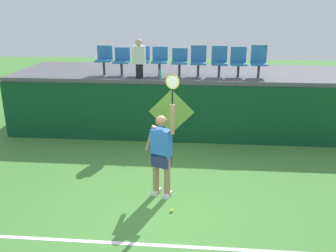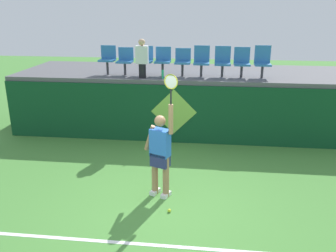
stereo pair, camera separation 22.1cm
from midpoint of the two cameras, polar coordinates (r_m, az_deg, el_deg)
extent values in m
plane|color=#478438|center=(7.14, -1.28, -12.70)|extent=(40.00, 40.00, 0.00)
cube|color=#0F4223|center=(10.04, 0.88, 1.96)|extent=(10.03, 0.20, 1.65)
cube|color=#56565B|center=(11.24, 1.44, 8.41)|extent=(10.03, 3.00, 0.12)
cube|color=white|center=(6.17, -2.53, -18.37)|extent=(9.03, 0.08, 0.01)
cube|color=white|center=(7.58, -2.74, -10.36)|extent=(0.21, 0.29, 0.08)
cube|color=white|center=(7.46, -0.99, -10.82)|extent=(0.21, 0.29, 0.08)
cylinder|color=#A87A56|center=(7.39, -2.79, -7.67)|extent=(0.13, 0.13, 0.88)
cylinder|color=#A87A56|center=(7.27, -1.01, -8.10)|extent=(0.13, 0.13, 0.88)
cube|color=navy|center=(7.18, -1.94, -5.33)|extent=(0.42, 0.34, 0.28)
cube|color=blue|center=(7.04, -1.97, -2.68)|extent=(0.44, 0.35, 0.55)
sphere|color=#A87A56|center=(6.89, -2.01, 0.78)|extent=(0.22, 0.22, 0.22)
cylinder|color=#A87A56|center=(7.14, -3.65, -1.92)|extent=(0.27, 0.18, 0.55)
cylinder|color=#A87A56|center=(6.76, -0.25, 1.05)|extent=(0.09, 0.09, 0.58)
cylinder|color=black|center=(6.64, -0.26, 4.68)|extent=(0.03, 0.03, 0.30)
torus|color=gold|center=(6.57, -0.26, 7.04)|extent=(0.27, 0.13, 0.28)
ellipsoid|color=silver|center=(6.57, -0.26, 7.04)|extent=(0.23, 0.11, 0.24)
sphere|color=#D1E533|center=(6.96, -0.35, -13.26)|extent=(0.07, 0.07, 0.07)
cylinder|color=#26B272|center=(9.99, -1.92, 8.17)|extent=(0.06, 0.06, 0.25)
cylinder|color=#38383D|center=(10.74, -10.70, 8.99)|extent=(0.07, 0.07, 0.39)
cube|color=#2D70B2|center=(10.70, -10.77, 10.15)|extent=(0.44, 0.42, 0.05)
cube|color=#2D70B2|center=(10.85, -10.57, 11.43)|extent=(0.44, 0.04, 0.38)
cylinder|color=#38383D|center=(10.61, -7.96, 8.93)|extent=(0.07, 0.07, 0.36)
cube|color=#2D70B2|center=(10.58, -8.01, 10.02)|extent=(0.44, 0.42, 0.05)
cube|color=#2D70B2|center=(10.73, -7.83, 11.27)|extent=(0.44, 0.04, 0.37)
cylinder|color=#38383D|center=(10.50, -4.83, 9.00)|extent=(0.07, 0.07, 0.38)
cube|color=#2D70B2|center=(10.46, -4.86, 10.15)|extent=(0.44, 0.42, 0.05)
cube|color=#2D70B2|center=(10.62, -4.72, 11.49)|extent=(0.44, 0.04, 0.39)
cylinder|color=#38383D|center=(10.42, -1.97, 8.97)|extent=(0.07, 0.07, 0.37)
cube|color=#2D70B2|center=(10.39, -1.99, 10.12)|extent=(0.44, 0.42, 0.05)
cube|color=#2D70B2|center=(10.54, -1.87, 11.43)|extent=(0.44, 0.04, 0.38)
cylinder|color=#38383D|center=(10.37, 1.19, 8.89)|extent=(0.07, 0.07, 0.36)
cube|color=#2D70B2|center=(10.34, 1.20, 10.01)|extent=(0.44, 0.42, 0.05)
cube|color=#2D70B2|center=(10.50, 1.28, 11.27)|extent=(0.44, 0.04, 0.36)
cylinder|color=#38383D|center=(10.35, 4.18, 8.79)|extent=(0.07, 0.07, 0.35)
cube|color=#2D70B2|center=(10.32, 4.21, 9.88)|extent=(0.44, 0.42, 0.05)
cube|color=#2D70B2|center=(10.47, 4.26, 11.40)|extent=(0.44, 0.04, 0.45)
cylinder|color=#38383D|center=(10.36, 7.48, 8.67)|extent=(0.07, 0.07, 0.34)
cube|color=#2D70B2|center=(10.33, 7.52, 9.74)|extent=(0.44, 0.42, 0.05)
cube|color=#2D70B2|center=(10.48, 7.54, 11.26)|extent=(0.44, 0.04, 0.45)
cylinder|color=#38383D|center=(10.40, 10.45, 8.56)|extent=(0.07, 0.07, 0.34)
cube|color=#2D70B2|center=(10.36, 10.52, 9.62)|extent=(0.44, 0.42, 0.05)
cube|color=#2D70B2|center=(10.52, 10.50, 11.08)|extent=(0.44, 0.04, 0.43)
cylinder|color=#38383D|center=(10.46, 13.57, 8.43)|extent=(0.07, 0.07, 0.35)
cube|color=#2D70B2|center=(10.43, 13.65, 9.50)|extent=(0.44, 0.42, 0.05)
cube|color=#2D70B2|center=(10.58, 13.62, 11.08)|extent=(0.44, 0.04, 0.48)
cylinder|color=black|center=(10.14, -5.18, 8.69)|extent=(0.20, 0.20, 0.39)
cube|color=white|center=(10.08, -5.25, 11.16)|extent=(0.34, 0.20, 0.49)
sphere|color=#DBAD84|center=(10.04, -5.31, 13.07)|extent=(0.19, 0.19, 0.19)
cube|color=#0F4223|center=(10.22, -0.09, -2.60)|extent=(0.90, 0.01, 0.00)
plane|color=#8CC64C|center=(9.92, -0.10, 2.26)|extent=(1.27, 0.00, 1.27)
camera|label=1|loc=(0.11, -90.82, -0.28)|focal=38.45mm
camera|label=2|loc=(0.11, 89.18, 0.28)|focal=38.45mm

